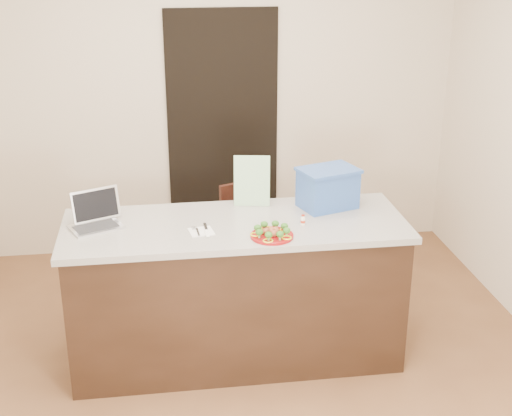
{
  "coord_description": "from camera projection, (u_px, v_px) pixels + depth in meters",
  "views": [
    {
      "loc": [
        -0.43,
        -3.67,
        2.56
      ],
      "look_at": [
        0.12,
        0.2,
        1.03
      ],
      "focal_mm": 50.0,
      "sensor_mm": 36.0,
      "label": 1
    }
  ],
  "objects": [
    {
      "name": "yogurt_bottle",
      "position": [
        303.0,
        220.0,
        4.23
      ],
      "size": [
        0.03,
        0.03,
        0.06
      ],
      "rotation": [
        0.0,
        0.0,
        0.21
      ],
      "color": "white",
      "rests_on": "island"
    },
    {
      "name": "doorway",
      "position": [
        223.0,
        133.0,
        5.84
      ],
      "size": [
        0.9,
        0.02,
        2.0
      ],
      "primitive_type": "cube",
      "color": "black",
      "rests_on": "ground"
    },
    {
      "name": "pepper_rings",
      "position": [
        272.0,
        234.0,
        4.06
      ],
      "size": [
        0.24,
        0.24,
        0.01
      ],
      "color": "yellow",
      "rests_on": "plate"
    },
    {
      "name": "room_shell",
      "position": [
        239.0,
        119.0,
        3.78
      ],
      "size": [
        4.0,
        4.0,
        4.0
      ],
      "color": "white",
      "rests_on": "ground"
    },
    {
      "name": "blue_box",
      "position": [
        328.0,
        188.0,
        4.46
      ],
      "size": [
        0.42,
        0.35,
        0.25
      ],
      "rotation": [
        0.0,
        0.0,
        0.32
      ],
      "color": "#2A4F9B",
      "rests_on": "island"
    },
    {
      "name": "napkin",
      "position": [
        201.0,
        231.0,
        4.13
      ],
      "size": [
        0.15,
        0.15,
        0.01
      ],
      "primitive_type": "cube",
      "rotation": [
        0.0,
        0.0,
        0.16
      ],
      "color": "silver",
      "rests_on": "island"
    },
    {
      "name": "fork",
      "position": [
        198.0,
        230.0,
        4.14
      ],
      "size": [
        0.03,
        0.15,
        0.0
      ],
      "rotation": [
        0.0,
        0.0,
        0.06
      ],
      "color": "silver",
      "rests_on": "napkin"
    },
    {
      "name": "meatballs",
      "position": [
        272.0,
        231.0,
        4.06
      ],
      "size": [
        0.1,
        0.1,
        0.04
      ],
      "color": "brown",
      "rests_on": "plate"
    },
    {
      "name": "leaflet",
      "position": [
        252.0,
        181.0,
        4.48
      ],
      "size": [
        0.23,
        0.09,
        0.32
      ],
      "primitive_type": "cube",
      "rotation": [
        -0.14,
        0.0,
        -0.17
      ],
      "color": "white",
      "rests_on": "island"
    },
    {
      "name": "chair",
      "position": [
        245.0,
        233.0,
        5.22
      ],
      "size": [
        0.49,
        0.51,
        0.85
      ],
      "rotation": [
        0.0,
        0.0,
        0.4
      ],
      "color": "#32150F",
      "rests_on": "ground"
    },
    {
      "name": "laptop",
      "position": [
        96.0,
        216.0,
        4.21
      ],
      "size": [
        0.35,
        0.34,
        0.21
      ],
      "rotation": [
        0.0,
        0.0,
        0.42
      ],
      "color": "silver",
      "rests_on": "island"
    },
    {
      "name": "knife",
      "position": [
        207.0,
        231.0,
        4.12
      ],
      "size": [
        0.02,
        0.21,
        0.01
      ],
      "rotation": [
        0.0,
        0.0,
        0.04
      ],
      "color": "white",
      "rests_on": "napkin"
    },
    {
      "name": "ground",
      "position": [
        241.0,
        377.0,
        4.37
      ],
      "size": [
        4.0,
        4.0,
        0.0
      ],
      "primitive_type": "plane",
      "color": "brown",
      "rests_on": "ground"
    },
    {
      "name": "broccoli",
      "position": [
        272.0,
        229.0,
        4.05
      ],
      "size": [
        0.2,
        0.2,
        0.04
      ],
      "color": "#204F15",
      "rests_on": "plate"
    },
    {
      "name": "island",
      "position": [
        236.0,
        291.0,
        4.43
      ],
      "size": [
        2.06,
        0.76,
        0.92
      ],
      "color": "black",
      "rests_on": "ground"
    },
    {
      "name": "plate",
      "position": [
        272.0,
        235.0,
        4.06
      ],
      "size": [
        0.25,
        0.25,
        0.02
      ],
      "rotation": [
        0.0,
        0.0,
        0.11
      ],
      "color": "maroon",
      "rests_on": "island"
    }
  ]
}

